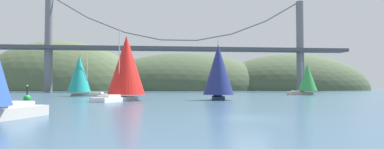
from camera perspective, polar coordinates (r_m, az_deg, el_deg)
name	(u,v)px	position (r m, az deg, el deg)	size (l,w,h in m)	color
ground_plane	(251,118)	(22.38, 10.60, -7.78)	(360.00, 360.00, 0.00)	#385670
headland_left	(60,91)	(163.90, -22.74, -2.70)	(76.25, 44.00, 47.45)	#4C5B3D
headland_right	(292,90)	(169.83, 17.57, -2.73)	(81.43, 44.00, 36.96)	#425138
headland_center	(185,90)	(156.83, -1.30, -2.89)	(88.13, 44.00, 36.99)	#425138
suspension_bridge	(179,47)	(117.47, -2.34, 4.97)	(129.33, 6.00, 35.12)	slate
sailboat_teal_sail	(80,75)	(73.52, -19.59, -0.05)	(9.37, 5.66, 9.64)	#B7B2A8
sailboat_red_spinnaker	(126,66)	(49.18, -11.88, 1.43)	(8.16, 10.45, 10.74)	white
sailboat_green_sail	(307,78)	(82.94, 20.07, -0.62)	(7.43, 4.88, 8.08)	#B7B2A8
sailboat_navy_sail	(218,71)	(49.77, 4.78, 0.68)	(5.43, 8.22, 9.83)	navy
channel_buoy	(27,98)	(56.26, -27.64, -3.74)	(1.10, 1.10, 2.64)	green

